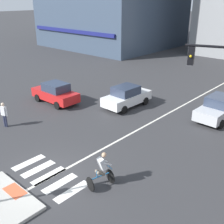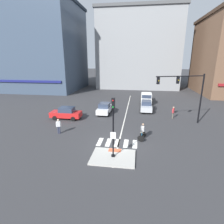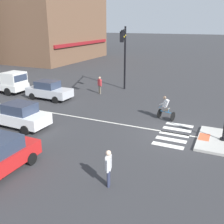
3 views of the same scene
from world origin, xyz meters
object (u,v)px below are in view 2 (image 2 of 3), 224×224
Objects in this scene: traffic_light_mast at (187,89)px; cyclist at (142,131)px; pickup_truck_white_eastbound_distant at (146,98)px; pedestrian_at_curb_left at (59,125)px; car_white_westbound_far at (105,108)px; car_silver_eastbound_far at (146,106)px; pedestrian_waiting_far_side at (173,112)px; car_red_cross_left at (66,113)px; signal_pole at (113,123)px.

traffic_light_mast is 8.25m from cyclist.
pedestrian_at_curb_left is at bearing -122.19° from pickup_truck_white_eastbound_distant.
pedestrian_at_curb_left reaches higher than car_white_westbound_far.
pedestrian_at_curb_left is (-14.17, -5.14, -3.40)m from traffic_light_mast.
pedestrian_waiting_far_side is at bearing -43.35° from car_silver_eastbound_far.
car_red_cross_left is (-10.94, -5.56, 0.00)m from car_silver_eastbound_far.
car_white_westbound_far is at bearing 103.81° from signal_pole.
car_silver_eastbound_far is 2.48× the size of pedestrian_waiting_far_side.
car_white_westbound_far is 2.47× the size of cyclist.
car_red_cross_left is (-7.75, 9.12, -2.28)m from signal_pole.
pickup_truck_white_eastbound_distant is 3.08× the size of pedestrian_waiting_far_side.
car_red_cross_left is 2.46× the size of pedestrian_at_curb_left.
car_silver_eastbound_far is 2.46× the size of cyclist.
signal_pole is 13.36m from pedestrian_waiting_far_side.
car_white_westbound_far is 8.88m from pedestrian_at_curb_left.
pedestrian_waiting_far_side is (9.70, -0.91, 0.17)m from car_white_westbound_far.
traffic_light_mast reaches higher than pickup_truck_white_eastbound_distant.
car_white_westbound_far is at bearing 174.67° from pedestrian_waiting_far_side.
traffic_light_mast is 1.20× the size of pickup_truck_white_eastbound_distant.
signal_pole reaches higher than pickup_truck_white_eastbound_distant.
cyclist is at bearing -93.52° from pickup_truck_white_eastbound_distant.
cyclist is at bearing -1.29° from pedestrian_at_curb_left.
traffic_light_mast is 1.51× the size of car_red_cross_left.
cyclist is (-0.79, -10.73, 0.06)m from car_silver_eastbound_far.
car_red_cross_left is (-15.36, -0.17, -3.58)m from traffic_light_mast.
car_silver_eastbound_far is 5.27m from pickup_truck_white_eastbound_distant.
traffic_light_mast is 3.71× the size of pedestrian_at_curb_left.
signal_pole is at bearing -121.32° from cyclist.
signal_pole is at bearing -32.27° from pedestrian_at_curb_left.
car_white_westbound_far is (-6.20, -2.39, 0.00)m from car_silver_eastbound_far.
pedestrian_waiting_far_side is (-0.93, 2.09, -3.40)m from traffic_light_mast.
traffic_light_mast reaches higher than signal_pole.
car_silver_eastbound_far is 2.48× the size of pedestrian_at_curb_left.
pedestrian_at_curb_left is at bearing -151.37° from pedestrian_waiting_far_side.
cyclist is (10.15, -5.17, 0.06)m from car_red_cross_left.
signal_pole is at bearing -49.63° from car_red_cross_left.
pedestrian_waiting_far_side reaches higher than car_white_westbound_far.
pedestrian_waiting_far_side is at bearing 8.89° from car_red_cross_left.
car_silver_eastbound_far is 14.35m from pedestrian_at_curb_left.
cyclist reaches higher than car_red_cross_left.
signal_pole is 0.79× the size of traffic_light_mast.
signal_pole reaches higher than car_white_westbound_far.
car_silver_eastbound_far is at bearing 77.75° from signal_pole.
pickup_truck_white_eastbound_distant is at bearing 80.37° from signal_pole.
signal_pole is at bearing -76.19° from car_white_westbound_far.
signal_pole is 2.91× the size of cyclist.
car_white_westbound_far is (-3.02, 12.28, -2.28)m from signal_pole.
signal_pole is at bearing -120.43° from pedestrian_waiting_far_side.
pickup_truck_white_eastbound_distant is 3.08× the size of pedestrian_at_curb_left.
traffic_light_mast is at bearing -15.72° from car_white_westbound_far.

